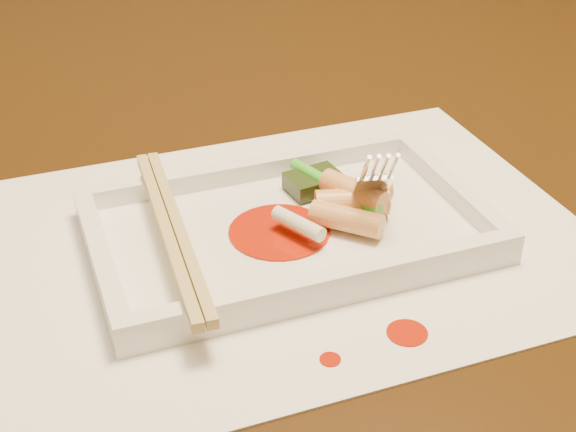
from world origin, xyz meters
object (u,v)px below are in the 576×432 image
object	(u,v)px
fork	(377,101)
table	(313,214)
placemat	(288,239)
plate_base	(288,234)
chopstick_a	(166,230)

from	to	relation	value
fork	table	bearing A→B (deg)	82.66
placemat	fork	distance (m)	0.11
plate_base	fork	distance (m)	0.11
table	chopstick_a	xyz separation A→B (m)	(-0.17, -0.17, 0.13)
chopstick_a	fork	world-z (taller)	fork
fork	chopstick_a	bearing A→B (deg)	-173.25
plate_base	table	bearing A→B (deg)	62.46
fork	plate_base	bearing A→B (deg)	-165.58
table	fork	bearing A→B (deg)	-97.34
placemat	chopstick_a	size ratio (longest dim) A/B	2.02
fork	placemat	bearing A→B (deg)	-165.58
table	plate_base	size ratio (longest dim) A/B	5.38
table	plate_base	distance (m)	0.22
chopstick_a	fork	size ratio (longest dim) A/B	1.41
placemat	fork	size ratio (longest dim) A/B	2.86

